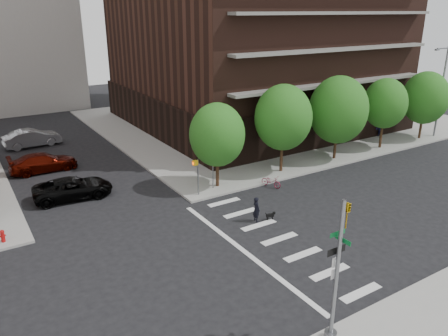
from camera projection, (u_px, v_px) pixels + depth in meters
The scene contains 19 objects.
ground at pixel (236, 253), 23.60m from camera, with size 120.00×120.00×0.00m, color black.
sidewalk_ne at pixel (270, 119), 52.52m from camera, with size 39.00×33.00×0.15m, color gray.
crosswalk at pixel (268, 242), 24.70m from camera, with size 3.85×13.00×0.01m.
tree_a at pixel (217, 135), 30.98m from camera, with size 4.00×4.00×5.90m.
tree_b at pixel (283, 118), 33.81m from camera, with size 4.50×4.50×6.65m.
tree_c at pixel (338, 110), 36.84m from camera, with size 5.00×5.00×6.80m.
tree_d at pixel (385, 103), 39.88m from camera, with size 4.00×4.00×6.20m.
tree_e at pixel (425, 98), 42.91m from camera, with size 4.50×4.50×6.35m.
traffic_signal at pixel (336, 283), 16.48m from camera, with size 0.90×0.75×6.00m.
pedestrian_signal at pixel (201, 171), 30.43m from camera, with size 2.18×0.67×2.60m.
fire_hydrant at pixel (3, 235), 24.37m from camera, with size 0.24×0.24×0.73m.
streetlamp at pixel (441, 86), 43.23m from camera, with size 2.14×0.22×9.00m.
parked_car_black at pixel (73, 188), 30.32m from camera, with size 5.32×2.45×1.48m, color black.
parked_car_maroon at pixel (43, 162), 35.37m from camera, with size 5.24×2.13×1.52m, color #420902.
parked_car_silver at pixel (32, 138), 41.74m from camera, with size 5.17×1.80×1.70m, color gray.
scooter at pixel (271, 181), 32.35m from camera, with size 0.58×1.67×0.88m, color maroon.
dog_walker at pixel (256, 209), 26.94m from camera, with size 0.39×0.59×1.62m, color black.
dog at pixel (271, 215), 27.29m from camera, with size 0.60×0.28×0.50m.
pedestrian_far at pixel (380, 129), 44.37m from camera, with size 0.65×0.84×1.72m, color #181A51.
Camera 1 is at (-11.51, -17.09, 12.42)m, focal length 35.00 mm.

